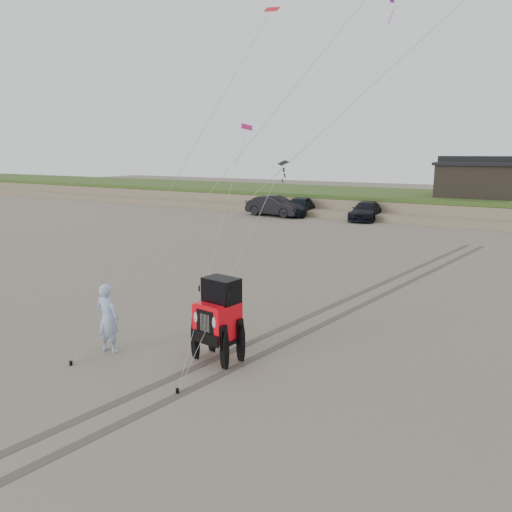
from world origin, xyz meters
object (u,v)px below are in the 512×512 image
(cabin, at_px, (478,179))
(truck_a, at_px, (299,206))
(jeep, at_px, (218,328))
(truck_c, at_px, (366,211))
(man, at_px, (108,318))
(truck_b, at_px, (275,206))

(cabin, xyz_separation_m, truck_a, (-13.11, -6.82, -2.42))
(truck_a, xyz_separation_m, jeep, (11.94, -28.55, 0.06))
(truck_c, height_order, man, man)
(truck_b, height_order, man, man)
(truck_a, xyz_separation_m, man, (9.06, -29.64, 0.14))
(truck_a, distance_m, truck_c, 5.88)
(truck_c, xyz_separation_m, man, (3.19, -29.92, 0.24))
(truck_a, height_order, truck_b, truck_b)
(cabin, xyz_separation_m, truck_c, (-7.24, -6.54, -2.51))
(cabin, distance_m, jeep, 35.47)
(truck_b, relative_size, jeep, 1.11)
(truck_b, bearing_deg, cabin, -54.58)
(truck_a, height_order, jeep, jeep)
(jeep, distance_m, man, 3.08)
(truck_c, bearing_deg, man, -90.84)
(truck_a, distance_m, man, 31.00)
(truck_b, xyz_separation_m, truck_c, (7.53, 1.56, -0.14))
(cabin, bearing_deg, truck_c, -137.89)
(jeep, bearing_deg, truck_c, 109.00)
(man, bearing_deg, truck_b, -74.20)
(cabin, relative_size, truck_a, 1.33)
(truck_a, bearing_deg, man, -82.30)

